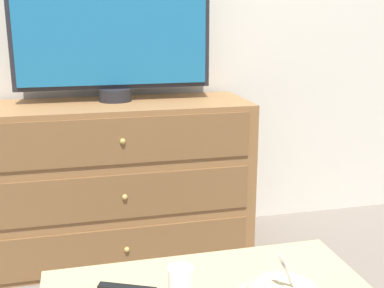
% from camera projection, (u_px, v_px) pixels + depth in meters
% --- Properties ---
extents(ground_plane, '(12.00, 12.00, 0.00)m').
position_uv_depth(ground_plane, '(117.00, 231.00, 2.55)').
color(ground_plane, '#70665B').
extents(dresser, '(1.19, 0.45, 0.73)m').
position_uv_depth(dresser, '(120.00, 180.00, 2.23)').
color(dresser, olive).
rests_on(dresser, ground_plane).
extents(tv, '(0.87, 0.15, 0.64)m').
position_uv_depth(tv, '(112.00, 26.00, 2.11)').
color(tv, '#232328').
rests_on(tv, dresser).
extents(drink_cup, '(0.07, 0.07, 0.09)m').
position_uv_depth(drink_cup, '(180.00, 285.00, 1.21)').
color(drink_cup, white).
rests_on(drink_cup, coffee_table).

